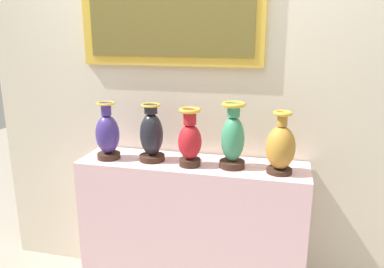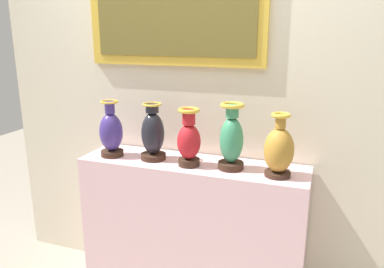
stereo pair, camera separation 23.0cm
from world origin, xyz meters
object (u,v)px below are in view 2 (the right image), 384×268
object	(u,v)px
vase_crimson	(189,140)
vase_ochre	(279,150)
vase_indigo	(111,133)
vase_jade	(231,140)
vase_onyx	(153,134)

from	to	relation	value
vase_crimson	vase_ochre	size ratio (longest dim) A/B	0.98
vase_indigo	vase_jade	world-z (taller)	vase_jade
vase_onyx	vase_crimson	distance (m)	0.26
vase_indigo	vase_crimson	bearing A→B (deg)	-0.67
vase_onyx	vase_crimson	world-z (taller)	vase_onyx
vase_indigo	vase_ochre	world-z (taller)	vase_indigo
vase_onyx	vase_ochre	xyz separation A→B (m)	(0.78, -0.03, -0.01)
vase_onyx	vase_indigo	bearing A→B (deg)	-173.81
vase_ochre	vase_crimson	bearing A→B (deg)	-179.68
vase_crimson	vase_jade	xyz separation A→B (m)	(0.25, 0.03, 0.02)
vase_indigo	vase_onyx	world-z (taller)	vase_indigo
vase_indigo	vase_onyx	xyz separation A→B (m)	(0.28, 0.03, 0.01)
vase_crimson	vase_onyx	bearing A→B (deg)	171.77
vase_jade	vase_crimson	bearing A→B (deg)	-172.87
vase_crimson	vase_jade	bearing A→B (deg)	7.13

